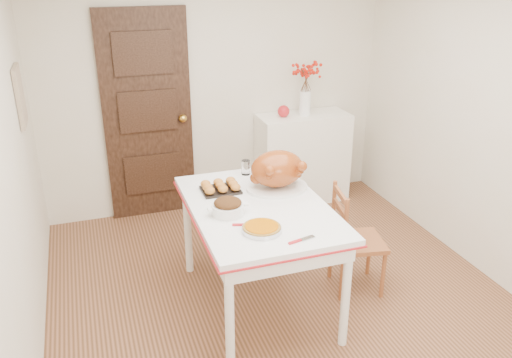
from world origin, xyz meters
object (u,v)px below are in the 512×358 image
object	(u,v)px
kitchen_table	(258,256)
pumpkin_pie	(262,228)
sideboard	(302,158)
turkey_platter	(277,171)
chair_oak	(358,239)

from	to	relation	value
kitchen_table	pumpkin_pie	bearing A→B (deg)	-105.81
sideboard	turkey_platter	world-z (taller)	turkey_platter
kitchen_table	turkey_platter	xyz separation A→B (m)	(0.22, 0.22, 0.57)
turkey_platter	pumpkin_pie	bearing A→B (deg)	-123.89
chair_oak	pumpkin_pie	world-z (taller)	pumpkin_pie
chair_oak	turkey_platter	world-z (taller)	turkey_platter
sideboard	chair_oak	world-z (taller)	sideboard
kitchen_table	turkey_platter	bearing A→B (deg)	44.06
chair_oak	pumpkin_pie	size ratio (longest dim) A/B	3.40
sideboard	chair_oak	bearing A→B (deg)	-98.59
turkey_platter	sideboard	bearing A→B (deg)	54.76
pumpkin_pie	chair_oak	bearing A→B (deg)	20.14
sideboard	turkey_platter	size ratio (longest dim) A/B	2.02
turkey_platter	kitchen_table	bearing A→B (deg)	-140.68
sideboard	pumpkin_pie	size ratio (longest dim) A/B	3.74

